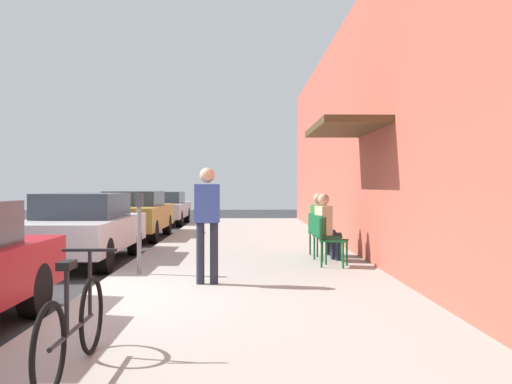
% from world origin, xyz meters
% --- Properties ---
extents(ground_plane, '(60.00, 60.00, 0.00)m').
position_xyz_m(ground_plane, '(0.00, 0.00, 0.00)').
color(ground_plane, '#2D2D30').
extents(sidewalk_slab, '(4.50, 32.00, 0.12)m').
position_xyz_m(sidewalk_slab, '(2.25, 2.00, 0.06)').
color(sidewalk_slab, '#9E9B93').
rests_on(sidewalk_slab, ground_plane).
extents(building_facade, '(1.40, 32.00, 5.43)m').
position_xyz_m(building_facade, '(4.65, 2.01, 2.72)').
color(building_facade, '#BC5442').
rests_on(building_facade, ground_plane).
extents(parked_car_1, '(1.80, 4.40, 1.41)m').
position_xyz_m(parked_car_1, '(-1.10, 4.20, 0.73)').
color(parked_car_1, '#B7B7BC').
rests_on(parked_car_1, ground_plane).
extents(parked_car_2, '(1.80, 4.40, 1.40)m').
position_xyz_m(parked_car_2, '(-1.10, 9.52, 0.74)').
color(parked_car_2, '#A58433').
rests_on(parked_car_2, ground_plane).
extents(parked_car_3, '(1.80, 4.40, 1.33)m').
position_xyz_m(parked_car_3, '(-1.10, 15.62, 0.70)').
color(parked_car_3, '#B7B7BC').
rests_on(parked_car_3, ground_plane).
extents(parking_meter, '(0.12, 0.10, 1.32)m').
position_xyz_m(parking_meter, '(0.45, 2.03, 0.89)').
color(parking_meter, slate).
rests_on(parking_meter, sidewalk_slab).
extents(bicycle_0, '(0.46, 1.71, 0.90)m').
position_xyz_m(bicycle_0, '(0.86, -2.90, 0.48)').
color(bicycle_0, black).
rests_on(bicycle_0, sidewalk_slab).
extents(cafe_chair_0, '(0.56, 0.56, 0.87)m').
position_xyz_m(cafe_chair_0, '(3.69, 2.82, 0.62)').
color(cafe_chair_0, '#14592D').
rests_on(cafe_chair_0, sidewalk_slab).
extents(cafe_chair_1, '(0.55, 0.55, 0.87)m').
position_xyz_m(cafe_chair_1, '(3.69, 3.62, 0.62)').
color(cafe_chair_1, '#14592D').
rests_on(cafe_chair_1, sidewalk_slab).
extents(seated_patron_1, '(0.50, 0.46, 1.29)m').
position_xyz_m(seated_patron_1, '(3.74, 3.64, 0.82)').
color(seated_patron_1, '#232838').
rests_on(seated_patron_1, sidewalk_slab).
extents(cafe_chair_2, '(0.54, 0.54, 0.87)m').
position_xyz_m(cafe_chair_2, '(3.69, 4.35, 0.62)').
color(cafe_chair_2, '#14592D').
rests_on(cafe_chair_2, sidewalk_slab).
extents(seated_patron_2, '(0.50, 0.45, 1.29)m').
position_xyz_m(seated_patron_2, '(3.74, 4.36, 0.82)').
color(seated_patron_2, '#232838').
rests_on(seated_patron_2, sidewalk_slab).
extents(pedestrian_standing, '(0.36, 0.22, 1.70)m').
position_xyz_m(pedestrian_standing, '(1.62, 1.04, 1.12)').
color(pedestrian_standing, '#232838').
rests_on(pedestrian_standing, sidewalk_slab).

